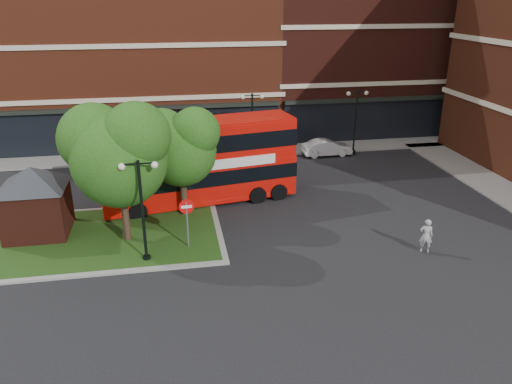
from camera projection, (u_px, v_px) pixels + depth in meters
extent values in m
plane|color=black|center=(262.00, 253.00, 24.18)|extent=(120.00, 120.00, 0.00)
cube|color=slate|center=(223.00, 152.00, 39.23)|extent=(44.00, 3.00, 0.12)
cube|color=maroon|center=(117.00, 53.00, 42.19)|extent=(26.00, 12.00, 14.00)
cube|color=#471911|center=(364.00, 37.00, 45.42)|extent=(18.00, 12.00, 16.00)
cube|color=gray|center=(99.00, 238.00, 25.59)|extent=(12.60, 7.60, 0.12)
cube|color=#19380F|center=(99.00, 238.00, 25.58)|extent=(12.00, 7.00, 0.15)
cube|color=#471911|center=(37.00, 210.00, 25.51)|extent=(3.00, 3.00, 2.50)
cone|color=#23262B|center=(31.00, 177.00, 24.84)|extent=(6.51, 6.51, 1.10)
cylinder|color=#2D2116|center=(124.00, 206.00, 24.67)|extent=(0.36, 0.36, 3.92)
sphere|color=#184912|center=(119.00, 160.00, 23.78)|extent=(4.60, 4.60, 4.60)
sphere|color=#184912|center=(94.00, 139.00, 23.89)|extent=(3.45, 3.45, 3.45)
sphere|color=#184912|center=(136.00, 136.00, 23.04)|extent=(3.22, 3.22, 3.22)
cylinder|color=#2D2116|center=(183.00, 188.00, 27.53)|extent=(0.36, 0.36, 3.47)
sphere|color=#184912|center=(181.00, 151.00, 26.74)|extent=(3.80, 3.80, 3.80)
sphere|color=#184912|center=(162.00, 135.00, 26.81)|extent=(2.85, 2.85, 2.85)
sphere|color=#184912|center=(195.00, 132.00, 26.10)|extent=(2.66, 2.66, 2.66)
cylinder|color=black|center=(143.00, 213.00, 22.53)|extent=(0.14, 0.14, 5.00)
cylinder|color=black|center=(147.00, 259.00, 23.40)|extent=(0.36, 0.36, 0.30)
cube|color=black|center=(138.00, 164.00, 21.65)|extent=(1.40, 0.06, 0.06)
sphere|color=#F2EACC|center=(122.00, 167.00, 21.58)|extent=(0.32, 0.32, 0.32)
sphere|color=#F2EACC|center=(155.00, 165.00, 21.81)|extent=(0.32, 0.32, 0.32)
cylinder|color=black|center=(252.00, 127.00, 36.82)|extent=(0.14, 0.14, 5.00)
cylinder|color=black|center=(252.00, 158.00, 37.70)|extent=(0.36, 0.36, 0.30)
cube|color=black|center=(252.00, 96.00, 35.95)|extent=(1.40, 0.06, 0.06)
sphere|color=#F2EACC|center=(243.00, 97.00, 35.87)|extent=(0.32, 0.32, 0.32)
sphere|color=#F2EACC|center=(262.00, 97.00, 36.10)|extent=(0.32, 0.32, 0.32)
cylinder|color=black|center=(355.00, 123.00, 38.13)|extent=(0.14, 0.14, 5.00)
cylinder|color=black|center=(353.00, 152.00, 39.00)|extent=(0.36, 0.36, 0.30)
cube|color=black|center=(358.00, 92.00, 37.25)|extent=(1.40, 0.06, 0.06)
sphere|color=#F2EACC|center=(349.00, 94.00, 37.18)|extent=(0.32, 0.32, 0.32)
sphere|color=#F2EACC|center=(366.00, 93.00, 37.41)|extent=(0.32, 0.32, 0.32)
cube|color=red|center=(200.00, 178.00, 29.56)|extent=(11.69, 4.55, 2.18)
cube|color=red|center=(198.00, 142.00, 28.75)|extent=(11.57, 4.51, 2.18)
cube|color=black|center=(198.00, 140.00, 28.71)|extent=(11.69, 4.55, 0.99)
cube|color=silver|center=(205.00, 166.00, 27.98)|extent=(8.43, 1.54, 0.57)
imported|color=#9C9C9F|center=(426.00, 236.00, 24.01)|extent=(0.74, 0.62, 1.74)
imported|color=silver|center=(225.00, 147.00, 38.57)|extent=(3.89, 1.58, 1.32)
imported|color=white|center=(327.00, 148.00, 38.47)|extent=(3.83, 1.40, 1.25)
cylinder|color=slate|center=(187.00, 226.00, 24.14)|extent=(0.09, 0.09, 2.51)
cylinder|color=red|center=(186.00, 206.00, 23.76)|extent=(0.73, 0.09, 0.73)
cube|color=white|center=(186.00, 206.00, 23.76)|extent=(0.52, 0.07, 0.14)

